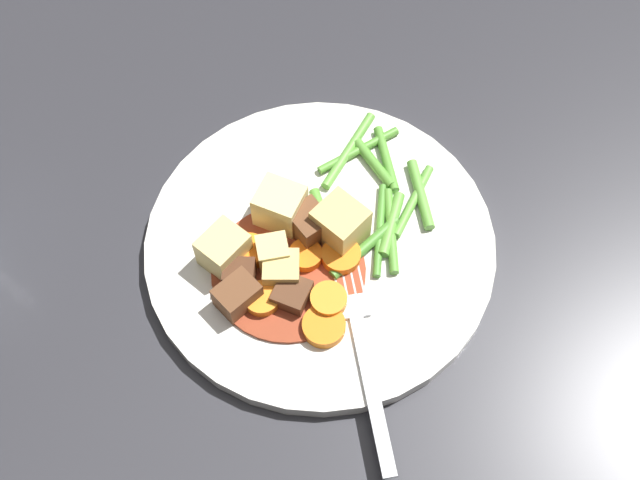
{
  "coord_description": "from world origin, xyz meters",
  "views": [
    {
      "loc": [
        0.25,
        0.16,
        0.53
      ],
      "look_at": [
        0.0,
        0.0,
        0.01
      ],
      "focal_mm": 43.71,
      "sensor_mm": 36.0,
      "label": 1
    }
  ],
  "objects_px": {
    "carrot_slice_4": "(324,326)",
    "potato_chunk_3": "(340,225)",
    "carrot_slice_3": "(308,257)",
    "fork": "(362,345)",
    "potato_chunk_1": "(273,253)",
    "potato_chunk_2": "(282,205)",
    "meat_chunk_3": "(239,275)",
    "meat_chunk_0": "(307,227)",
    "potato_chunk_4": "(281,270)",
    "dinner_plate": "(320,244)",
    "meat_chunk_1": "(238,296)",
    "carrot_slice_1": "(250,252)",
    "meat_chunk_2": "(292,294)",
    "potato_chunk_0": "(224,250)",
    "carrot_slice_5": "(262,299)",
    "carrot_slice_2": "(329,301)",
    "carrot_slice_0": "(341,256)"
  },
  "relations": [
    {
      "from": "carrot_slice_4",
      "to": "potato_chunk_3",
      "type": "relative_size",
      "value": 0.9
    },
    {
      "from": "carrot_slice_3",
      "to": "fork",
      "type": "distance_m",
      "value": 0.08
    },
    {
      "from": "potato_chunk_1",
      "to": "potato_chunk_2",
      "type": "bearing_deg",
      "value": -156.12
    },
    {
      "from": "potato_chunk_1",
      "to": "meat_chunk_3",
      "type": "bearing_deg",
      "value": -21.26
    },
    {
      "from": "carrot_slice_3",
      "to": "meat_chunk_0",
      "type": "distance_m",
      "value": 0.02
    },
    {
      "from": "potato_chunk_2",
      "to": "carrot_slice_3",
      "type": "bearing_deg",
      "value": 59.99
    },
    {
      "from": "carrot_slice_4",
      "to": "potato_chunk_4",
      "type": "bearing_deg",
      "value": -110.84
    },
    {
      "from": "dinner_plate",
      "to": "carrot_slice_3",
      "type": "distance_m",
      "value": 0.02
    },
    {
      "from": "dinner_plate",
      "to": "potato_chunk_1",
      "type": "height_order",
      "value": "potato_chunk_1"
    },
    {
      "from": "meat_chunk_1",
      "to": "carrot_slice_4",
      "type": "bearing_deg",
      "value": 104.11
    },
    {
      "from": "dinner_plate",
      "to": "carrot_slice_3",
      "type": "xyz_separation_m",
      "value": [
        0.02,
        0.0,
        0.01
      ]
    },
    {
      "from": "carrot_slice_3",
      "to": "fork",
      "type": "xyz_separation_m",
      "value": [
        0.04,
        0.07,
        -0.0
      ]
    },
    {
      "from": "potato_chunk_3",
      "to": "meat_chunk_0",
      "type": "xyz_separation_m",
      "value": [
        0.01,
        -0.02,
        -0.0
      ]
    },
    {
      "from": "carrot_slice_1",
      "to": "meat_chunk_0",
      "type": "height_order",
      "value": "meat_chunk_0"
    },
    {
      "from": "potato_chunk_3",
      "to": "meat_chunk_2",
      "type": "relative_size",
      "value": 1.39
    },
    {
      "from": "meat_chunk_0",
      "to": "fork",
      "type": "distance_m",
      "value": 0.1
    },
    {
      "from": "potato_chunk_2",
      "to": "meat_chunk_1",
      "type": "bearing_deg",
      "value": 10.17
    },
    {
      "from": "potato_chunk_4",
      "to": "potato_chunk_0",
      "type": "bearing_deg",
      "value": -76.34
    },
    {
      "from": "carrot_slice_5",
      "to": "potato_chunk_0",
      "type": "xyz_separation_m",
      "value": [
        -0.01,
        -0.04,
        0.01
      ]
    },
    {
      "from": "carrot_slice_5",
      "to": "potato_chunk_3",
      "type": "bearing_deg",
      "value": 166.93
    },
    {
      "from": "carrot_slice_3",
      "to": "meat_chunk_3",
      "type": "bearing_deg",
      "value": -38.85
    },
    {
      "from": "carrot_slice_3",
      "to": "potato_chunk_0",
      "type": "height_order",
      "value": "potato_chunk_0"
    },
    {
      "from": "carrot_slice_1",
      "to": "meat_chunk_1",
      "type": "relative_size",
      "value": 0.9
    },
    {
      "from": "meat_chunk_1",
      "to": "meat_chunk_3",
      "type": "distance_m",
      "value": 0.02
    },
    {
      "from": "dinner_plate",
      "to": "meat_chunk_2",
      "type": "distance_m",
      "value": 0.06
    },
    {
      "from": "meat_chunk_0",
      "to": "meat_chunk_1",
      "type": "xyz_separation_m",
      "value": [
        0.07,
        -0.01,
        -0.0
      ]
    },
    {
      "from": "dinner_plate",
      "to": "potato_chunk_3",
      "type": "xyz_separation_m",
      "value": [
        -0.01,
        0.01,
        0.02
      ]
    },
    {
      "from": "carrot_slice_2",
      "to": "meat_chunk_3",
      "type": "relative_size",
      "value": 1.17
    },
    {
      "from": "meat_chunk_3",
      "to": "potato_chunk_2",
      "type": "bearing_deg",
      "value": -175.51
    },
    {
      "from": "carrot_slice_5",
      "to": "meat_chunk_0",
      "type": "height_order",
      "value": "meat_chunk_0"
    },
    {
      "from": "potato_chunk_2",
      "to": "meat_chunk_3",
      "type": "bearing_deg",
      "value": 4.49
    },
    {
      "from": "dinner_plate",
      "to": "meat_chunk_3",
      "type": "relative_size",
      "value": 11.7
    },
    {
      "from": "carrot_slice_3",
      "to": "potato_chunk_2",
      "type": "relative_size",
      "value": 0.73
    },
    {
      "from": "carrot_slice_5",
      "to": "potato_chunk_1",
      "type": "xyz_separation_m",
      "value": [
        -0.03,
        -0.01,
        0.01
      ]
    },
    {
      "from": "carrot_slice_5",
      "to": "meat_chunk_3",
      "type": "relative_size",
      "value": 1.15
    },
    {
      "from": "carrot_slice_3",
      "to": "meat_chunk_0",
      "type": "bearing_deg",
      "value": -145.6
    },
    {
      "from": "carrot_slice_4",
      "to": "carrot_slice_5",
      "type": "height_order",
      "value": "carrot_slice_5"
    },
    {
      "from": "potato_chunk_4",
      "to": "potato_chunk_3",
      "type": "bearing_deg",
      "value": 160.99
    },
    {
      "from": "potato_chunk_4",
      "to": "meat_chunk_3",
      "type": "xyz_separation_m",
      "value": [
        0.02,
        -0.02,
        0.0
      ]
    },
    {
      "from": "potato_chunk_2",
      "to": "potato_chunk_4",
      "type": "xyz_separation_m",
      "value": [
        0.04,
        0.03,
        -0.01
      ]
    },
    {
      "from": "carrot_slice_3",
      "to": "meat_chunk_1",
      "type": "height_order",
      "value": "meat_chunk_1"
    },
    {
      "from": "potato_chunk_2",
      "to": "meat_chunk_3",
      "type": "relative_size",
      "value": 1.51
    },
    {
      "from": "carrot_slice_5",
      "to": "fork",
      "type": "bearing_deg",
      "value": 97.31
    },
    {
      "from": "carrot_slice_5",
      "to": "potato_chunk_1",
      "type": "distance_m",
      "value": 0.04
    },
    {
      "from": "carrot_slice_1",
      "to": "meat_chunk_3",
      "type": "distance_m",
      "value": 0.02
    },
    {
      "from": "dinner_plate",
      "to": "carrot_slice_3",
      "type": "height_order",
      "value": "carrot_slice_3"
    },
    {
      "from": "potato_chunk_0",
      "to": "carrot_slice_5",
      "type": "bearing_deg",
      "value": 71.43
    },
    {
      "from": "carrot_slice_0",
      "to": "potato_chunk_2",
      "type": "height_order",
      "value": "potato_chunk_2"
    },
    {
      "from": "dinner_plate",
      "to": "potato_chunk_1",
      "type": "bearing_deg",
      "value": -31.08
    },
    {
      "from": "dinner_plate",
      "to": "carrot_slice_4",
      "type": "height_order",
      "value": "carrot_slice_4"
    }
  ]
}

